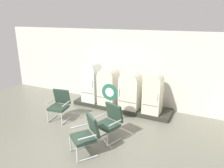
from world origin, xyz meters
TOP-DOWN VIEW (x-y plane):
  - ground at (0.00, 0.00)m, footprint 12.00×10.00m
  - back_wall at (0.00, 3.66)m, footprint 11.76×0.12m
  - display_plinth at (0.00, 3.02)m, footprint 3.76×0.95m
  - refrigerator_0 at (-1.23, 2.90)m, footprint 0.61×0.64m
  - refrigerator_1 at (-0.50, 2.91)m, footprint 0.66×0.67m
  - refrigerator_2 at (0.40, 2.88)m, footprint 0.71×0.61m
  - refrigerator_3 at (1.23, 2.89)m, footprint 0.60×0.62m
  - armchair_left at (-1.52, 1.30)m, footprint 0.69×0.72m
  - armchair_right at (0.54, 0.96)m, footprint 0.76×0.79m
  - armchair_center at (0.32, 0.09)m, footprint 0.83×0.85m
  - sign_stand at (0.15, 1.73)m, footprint 0.54×0.32m

SIDE VIEW (x-z plane):
  - ground at x=0.00m, z-range -0.05..0.00m
  - display_plinth at x=0.00m, z-range 0.00..0.15m
  - armchair_left at x=-1.52m, z-range 0.05..1.08m
  - armchair_right at x=0.54m, z-range 0.05..1.08m
  - armchair_center at x=0.32m, z-range 0.05..1.08m
  - sign_stand at x=0.15m, z-range 0.03..1.40m
  - refrigerator_2 at x=0.40m, z-range 0.18..1.60m
  - refrigerator_1 at x=-0.50m, z-range 0.19..1.62m
  - refrigerator_3 at x=1.23m, z-range 0.19..1.63m
  - refrigerator_0 at x=-1.23m, z-range 0.20..1.81m
  - back_wall at x=0.00m, z-range 0.01..2.91m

